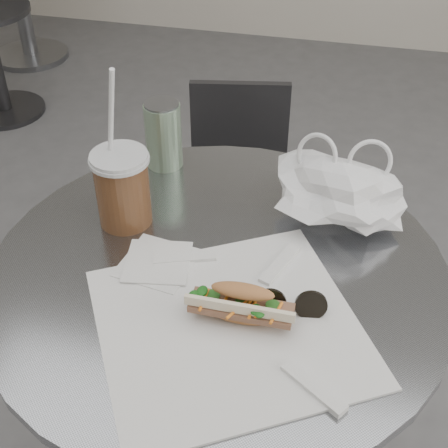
% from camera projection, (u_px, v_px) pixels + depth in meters
% --- Properties ---
extents(cafe_table, '(0.76, 0.76, 0.74)m').
position_uv_depth(cafe_table, '(219.00, 373.00, 1.19)').
color(cafe_table, slate).
rests_on(cafe_table, ground).
extents(chair_far, '(0.36, 0.38, 0.67)m').
position_uv_depth(chair_far, '(237.00, 219.00, 1.83)').
color(chair_far, '#2E2E30').
rests_on(chair_far, ground).
extents(sandwich_paper, '(0.50, 0.49, 0.00)m').
position_uv_depth(sandwich_paper, '(229.00, 326.00, 0.92)').
color(sandwich_paper, white).
rests_on(sandwich_paper, cafe_table).
extents(banh_mi, '(0.19, 0.07, 0.06)m').
position_uv_depth(banh_mi, '(242.00, 304.00, 0.91)').
color(banh_mi, '#BE7847').
rests_on(banh_mi, sandwich_paper).
extents(iced_coffee, '(0.10, 0.10, 0.30)m').
position_uv_depth(iced_coffee, '(122.00, 187.00, 1.08)').
color(iced_coffee, brown).
rests_on(iced_coffee, cafe_table).
extents(sunglasses, '(0.11, 0.04, 0.05)m').
position_uv_depth(sunglasses, '(290.00, 305.00, 0.93)').
color(sunglasses, black).
rests_on(sunglasses, cafe_table).
extents(plastic_bag, '(0.24, 0.19, 0.11)m').
position_uv_depth(plastic_bag, '(338.00, 193.00, 1.09)').
color(plastic_bag, white).
rests_on(plastic_bag, cafe_table).
extents(napkin_stack, '(0.13, 0.13, 0.01)m').
position_uv_depth(napkin_stack, '(158.00, 263.00, 1.03)').
color(napkin_stack, white).
rests_on(napkin_stack, cafe_table).
extents(drink_can, '(0.07, 0.07, 0.14)m').
position_uv_depth(drink_can, '(163.00, 135.00, 1.22)').
color(drink_can, '#538B51').
rests_on(drink_can, cafe_table).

